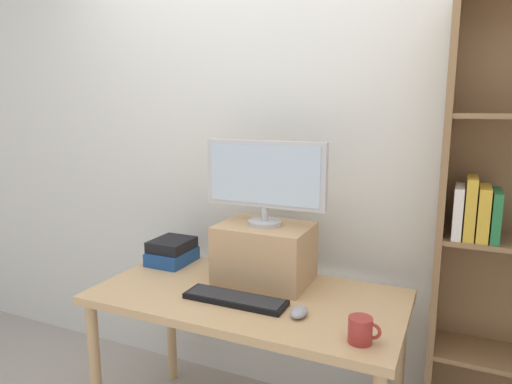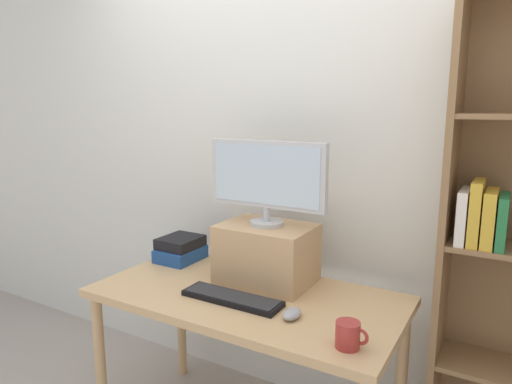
{
  "view_description": "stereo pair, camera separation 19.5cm",
  "coord_description": "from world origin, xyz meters",
  "px_view_note": "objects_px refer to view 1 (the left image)",
  "views": [
    {
      "loc": [
        0.81,
        -1.7,
        1.56
      ],
      "look_at": [
        0.01,
        0.07,
        1.19
      ],
      "focal_mm": 32.0,
      "sensor_mm": 36.0,
      "label": 1
    },
    {
      "loc": [
        0.99,
        -1.61,
        1.56
      ],
      "look_at": [
        0.01,
        0.07,
        1.19
      ],
      "focal_mm": 32.0,
      "sensor_mm": 36.0,
      "label": 2
    }
  ],
  "objects_px": {
    "keyboard": "(235,299)",
    "computer_mouse": "(299,312)",
    "riser_box": "(265,253)",
    "computer_monitor": "(265,178)",
    "desk": "(248,311)",
    "book_stack": "(172,251)",
    "coffee_mug": "(361,330)"
  },
  "relations": [
    {
      "from": "computer_monitor",
      "to": "coffee_mug",
      "type": "xyz_separation_m",
      "value": [
        0.53,
        -0.38,
        -0.45
      ]
    },
    {
      "from": "computer_mouse",
      "to": "coffee_mug",
      "type": "bearing_deg",
      "value": -21.25
    },
    {
      "from": "desk",
      "to": "keyboard",
      "type": "bearing_deg",
      "value": -94.92
    },
    {
      "from": "desk",
      "to": "computer_monitor",
      "type": "bearing_deg",
      "value": 86.04
    },
    {
      "from": "keyboard",
      "to": "computer_mouse",
      "type": "distance_m",
      "value": 0.29
    },
    {
      "from": "computer_mouse",
      "to": "computer_monitor",
      "type": "bearing_deg",
      "value": 133.74
    },
    {
      "from": "computer_monitor",
      "to": "coffee_mug",
      "type": "height_order",
      "value": "computer_monitor"
    },
    {
      "from": "desk",
      "to": "computer_monitor",
      "type": "height_order",
      "value": "computer_monitor"
    },
    {
      "from": "book_stack",
      "to": "riser_box",
      "type": "bearing_deg",
      "value": -3.87
    },
    {
      "from": "desk",
      "to": "keyboard",
      "type": "xyz_separation_m",
      "value": [
        -0.01,
        -0.1,
        0.1
      ]
    },
    {
      "from": "riser_box",
      "to": "computer_mouse",
      "type": "bearing_deg",
      "value": -46.41
    },
    {
      "from": "riser_box",
      "to": "keyboard",
      "type": "xyz_separation_m",
      "value": [
        -0.02,
        -0.26,
        -0.12
      ]
    },
    {
      "from": "keyboard",
      "to": "coffee_mug",
      "type": "distance_m",
      "value": 0.56
    },
    {
      "from": "computer_monitor",
      "to": "keyboard",
      "type": "bearing_deg",
      "value": -94.33
    },
    {
      "from": "riser_box",
      "to": "computer_monitor",
      "type": "distance_m",
      "value": 0.36
    },
    {
      "from": "book_stack",
      "to": "keyboard",
      "type": "bearing_deg",
      "value": -29.89
    },
    {
      "from": "computer_mouse",
      "to": "coffee_mug",
      "type": "xyz_separation_m",
      "value": [
        0.26,
        -0.1,
        0.03
      ]
    },
    {
      "from": "keyboard",
      "to": "book_stack",
      "type": "relative_size",
      "value": 1.86
    },
    {
      "from": "riser_box",
      "to": "keyboard",
      "type": "distance_m",
      "value": 0.29
    },
    {
      "from": "riser_box",
      "to": "computer_monitor",
      "type": "relative_size",
      "value": 0.73
    },
    {
      "from": "keyboard",
      "to": "computer_mouse",
      "type": "relative_size",
      "value": 4.26
    },
    {
      "from": "book_stack",
      "to": "desk",
      "type": "bearing_deg",
      "value": -20.55
    },
    {
      "from": "desk",
      "to": "coffee_mug",
      "type": "distance_m",
      "value": 0.6
    },
    {
      "from": "desk",
      "to": "keyboard",
      "type": "distance_m",
      "value": 0.14
    },
    {
      "from": "computer_mouse",
      "to": "book_stack",
      "type": "distance_m",
      "value": 0.87
    },
    {
      "from": "desk",
      "to": "computer_mouse",
      "type": "bearing_deg",
      "value": -23.03
    },
    {
      "from": "keyboard",
      "to": "computer_monitor",
      "type": "bearing_deg",
      "value": 85.67
    },
    {
      "from": "computer_mouse",
      "to": "book_stack",
      "type": "bearing_deg",
      "value": 158.59
    },
    {
      "from": "computer_mouse",
      "to": "book_stack",
      "type": "relative_size",
      "value": 0.44
    },
    {
      "from": "desk",
      "to": "book_stack",
      "type": "bearing_deg",
      "value": 159.45
    },
    {
      "from": "desk",
      "to": "book_stack",
      "type": "height_order",
      "value": "book_stack"
    },
    {
      "from": "riser_box",
      "to": "keyboard",
      "type": "relative_size",
      "value": 0.95
    }
  ]
}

